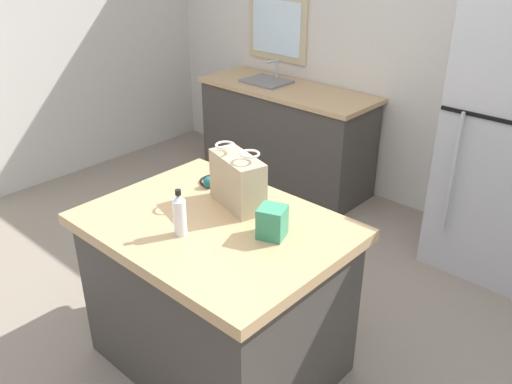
% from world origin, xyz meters
% --- Properties ---
extents(ground, '(6.56, 6.56, 0.00)m').
position_xyz_m(ground, '(0.00, 0.00, 0.00)').
color(ground, gray).
extents(back_wall, '(5.47, 0.13, 2.51)m').
position_xyz_m(back_wall, '(-0.02, 2.26, 1.26)').
color(back_wall, silver).
rests_on(back_wall, ground).
extents(kitchen_island, '(1.27, 0.95, 0.89)m').
position_xyz_m(kitchen_island, '(0.17, -0.13, 0.45)').
color(kitchen_island, '#423D38').
rests_on(kitchen_island, ground).
extents(refrigerator, '(0.71, 0.71, 1.86)m').
position_xyz_m(refrigerator, '(0.87, 1.85, 0.93)').
color(refrigerator, '#B7B7BC').
rests_on(refrigerator, ground).
extents(sink_counter, '(1.63, 0.60, 1.08)m').
position_xyz_m(sink_counter, '(-1.05, 1.90, 0.46)').
color(sink_counter, '#423D38').
rests_on(sink_counter, ground).
extents(shopping_bag, '(0.36, 0.24, 0.31)m').
position_xyz_m(shopping_bag, '(0.13, 0.07, 1.02)').
color(shopping_bag, tan).
rests_on(shopping_bag, kitchen_island).
extents(small_box, '(0.16, 0.15, 0.15)m').
position_xyz_m(small_box, '(0.46, -0.04, 0.96)').
color(small_box, '#388E66').
rests_on(small_box, kitchen_island).
extents(bottle, '(0.06, 0.06, 0.23)m').
position_xyz_m(bottle, '(0.14, -0.32, 0.99)').
color(bottle, white).
rests_on(bottle, kitchen_island).
extents(ear_defenders, '(0.20, 0.20, 0.06)m').
position_xyz_m(ear_defenders, '(-0.16, 0.17, 0.91)').
color(ear_defenders, black).
rests_on(ear_defenders, kitchen_island).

